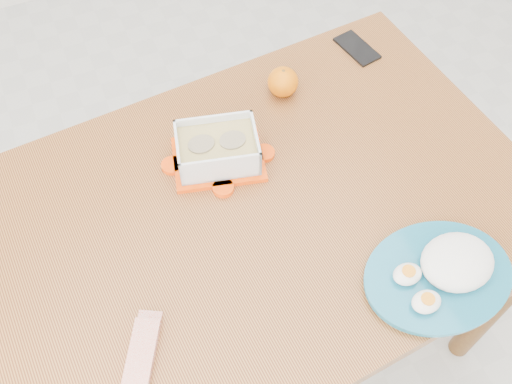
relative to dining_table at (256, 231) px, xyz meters
name	(u,v)px	position (x,y,z in m)	size (l,w,h in m)	color
ground	(263,267)	(0.11, 0.21, -0.65)	(3.50, 3.50, 0.00)	#B7B7B2
dining_table	(256,231)	(0.00, 0.00, 0.00)	(1.26, 0.90, 0.75)	#9D632C
food_container	(218,149)	(-0.03, 0.15, 0.14)	(0.23, 0.19, 0.08)	#FF4807
orange_fruit	(283,82)	(0.19, 0.28, 0.14)	(0.07, 0.07, 0.07)	#E96304
rice_plate	(445,270)	(0.27, -0.29, 0.12)	(0.31, 0.31, 0.08)	#176581
candy_bar	(138,371)	(-0.33, -0.23, 0.11)	(0.19, 0.05, 0.02)	red
smartphone	(357,48)	(0.43, 0.34, 0.10)	(0.06, 0.12, 0.01)	black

